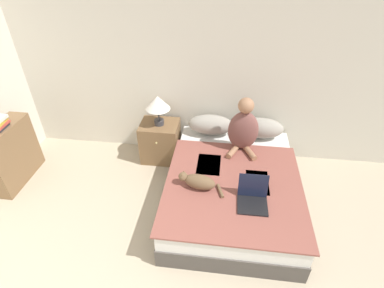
% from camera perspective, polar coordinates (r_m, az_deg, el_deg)
% --- Properties ---
extents(wall_back, '(5.78, 0.05, 2.55)m').
position_cam_1_polar(wall_back, '(3.97, 0.32, 14.24)').
color(wall_back, beige).
rests_on(wall_back, ground_plane).
extents(bed, '(1.50, 1.96, 0.45)m').
position_cam_1_polar(bed, '(3.63, 7.66, -8.37)').
color(bed, '#4C4742').
rests_on(bed, ground_plane).
extents(pillow_near, '(0.61, 0.29, 0.27)m').
position_cam_1_polar(pillow_near, '(4.05, 3.61, 3.71)').
color(pillow_near, gray).
rests_on(pillow_near, bed).
extents(pillow_far, '(0.61, 0.29, 0.27)m').
position_cam_1_polar(pillow_far, '(4.07, 12.86, 3.01)').
color(pillow_far, gray).
rests_on(pillow_far, bed).
extents(person_sitting, '(0.38, 0.36, 0.71)m').
position_cam_1_polar(person_sitting, '(3.71, 9.77, 2.93)').
color(person_sitting, brown).
rests_on(person_sitting, bed).
extents(cat_tabby, '(0.51, 0.25, 0.17)m').
position_cam_1_polar(cat_tabby, '(3.23, 1.19, -7.14)').
color(cat_tabby, brown).
rests_on(cat_tabby, bed).
extents(laptop_open, '(0.30, 0.32, 0.27)m').
position_cam_1_polar(laptop_open, '(3.15, 11.47, -10.10)').
color(laptop_open, black).
rests_on(laptop_open, bed).
extents(nightstand, '(0.52, 0.45, 0.57)m').
position_cam_1_polar(nightstand, '(4.26, -6.04, 0.54)').
color(nightstand, brown).
rests_on(nightstand, ground_plane).
extents(table_lamp, '(0.32, 0.32, 0.42)m').
position_cam_1_polar(table_lamp, '(3.94, -6.53, 7.62)').
color(table_lamp, '#38383D').
rests_on(table_lamp, nightstand).
extents(bookshelf, '(0.26, 0.79, 0.80)m').
position_cam_1_polar(bookshelf, '(4.45, -31.25, -1.75)').
color(bookshelf, brown).
rests_on(bookshelf, ground_plane).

